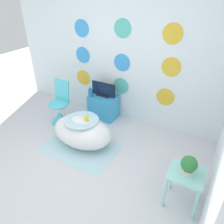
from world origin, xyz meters
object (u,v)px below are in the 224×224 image
bathtub (82,131)px  tv (103,90)px  chair (60,110)px  potted_plant_left (189,165)px  vase (90,93)px

bathtub → tv: tv is taller
chair → potted_plant_left: 2.59m
tv → vase: (-0.20, -0.14, -0.04)m
bathtub → tv: (-0.14, 0.91, 0.34)m
chair → vase: (0.42, 0.44, 0.28)m
tv → potted_plant_left: 2.25m
bathtub → tv: size_ratio=2.04×
chair → bathtub: bearing=-23.2°
vase → potted_plant_left: size_ratio=0.76×
bathtub → chair: chair is taller
chair → vase: 0.67m
vase → potted_plant_left: 2.35m
chair → potted_plant_left: chair is taller
bathtub → potted_plant_left: potted_plant_left is taller
tv → potted_plant_left: bearing=-34.4°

